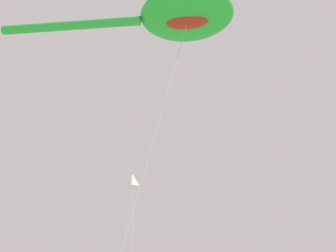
{
  "coord_description": "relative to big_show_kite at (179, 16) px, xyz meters",
  "views": [
    {
      "loc": [
        -10.29,
        0.62,
        1.71
      ],
      "look_at": [
        -0.64,
        6.49,
        10.16
      ],
      "focal_mm": 42.35,
      "sensor_mm": 36.0,
      "label": 1
    }
  ],
  "objects": [
    {
      "name": "big_show_kite",
      "position": [
        0.0,
        0.0,
        0.0
      ],
      "size": [
        7.44,
        12.24,
        19.9
      ],
      "rotation": [
        0.0,
        0.0,
        -1.11
      ],
      "color": "green",
      "rests_on": "ground"
    },
    {
      "name": "small_kite_triangle_green",
      "position": [
        6.83,
        7.58,
        -4.62
      ],
      "size": [
        1.96,
        2.42,
        15.1
      ],
      "rotation": [
        0.0,
        0.0,
        -1.22
      ],
      "color": "white",
      "rests_on": "ground"
    }
  ]
}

